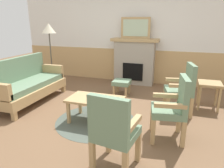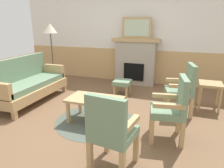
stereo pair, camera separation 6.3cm
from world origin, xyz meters
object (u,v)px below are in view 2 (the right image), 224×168
side_table (210,88)px  coffee_table (95,101)px  book_on_table (105,98)px  floor_lamp_by_couch (50,32)px  fireplace (136,61)px  couch (29,84)px  armchair_by_window_left (172,106)px  armchair_near_fireplace (183,87)px  footstool (122,83)px  framed_picture (137,28)px  armchair_front_left (111,129)px

side_table → coffee_table: bearing=-146.7°
book_on_table → floor_lamp_by_couch: floor_lamp_by_couch is taller
fireplace → book_on_table: size_ratio=6.36×
couch → side_table: size_ratio=3.27×
fireplace → armchair_by_window_left: (1.19, -2.72, -0.11)m
coffee_table → side_table: (1.96, 1.29, 0.05)m
armchair_near_fireplace → armchair_by_window_left: 1.01m
fireplace → side_table: fireplace is taller
armchair_near_fireplace → side_table: 0.69m
side_table → floor_lamp_by_couch: (-3.96, 0.38, 1.02)m
couch → footstool: bearing=31.5°
coffee_table → framed_picture: bearing=87.3°
fireplace → floor_lamp_by_couch: (-2.12, -0.90, 0.80)m
armchair_near_fireplace → book_on_table: bearing=-146.9°
framed_picture → armchair_near_fireplace: 2.39m
couch → armchair_front_left: bearing=-31.4°
armchair_near_fireplace → armchair_front_left: same height
fireplace → armchair_front_left: bearing=-81.1°
armchair_by_window_left → side_table: 1.59m
couch → armchair_by_window_left: (3.08, -0.56, 0.14)m
coffee_table → armchair_front_left: bearing=-57.8°
fireplace → book_on_table: (0.06, -2.53, -0.20)m
coffee_table → armchair_near_fireplace: 1.67m
footstool → floor_lamp_by_couch: 2.36m
couch → armchair_by_window_left: same height
couch → footstool: 2.13m
coffee_table → armchair_front_left: (0.69, -1.10, 0.15)m
armchair_near_fireplace → armchair_front_left: bearing=-111.0°
footstool → floor_lamp_by_couch: (-2.05, 0.15, 1.17)m
framed_picture → couch: (-1.89, -2.16, -1.16)m
fireplace → framed_picture: bearing=90.0°
coffee_table → floor_lamp_by_couch: bearing=140.2°
framed_picture → footstool: framed_picture is taller
floor_lamp_by_couch → armchair_near_fireplace: bearing=-13.4°
footstool → armchair_near_fireplace: armchair_near_fireplace is taller
framed_picture → side_table: framed_picture is taller
armchair_near_fireplace → side_table: bearing=40.2°
framed_picture → armchair_front_left: 3.84m
book_on_table → armchair_near_fireplace: size_ratio=0.21×
framed_picture → side_table: size_ratio=1.45×
coffee_table → couch: bearing=167.2°
coffee_table → book_on_table: size_ratio=4.70×
armchair_by_window_left → floor_lamp_by_couch: bearing=151.2°
coffee_table → book_on_table: 0.20m
framed_picture → armchair_by_window_left: bearing=-66.3°
framed_picture → couch: size_ratio=0.44×
couch → book_on_table: (1.95, -0.38, 0.06)m
book_on_table → floor_lamp_by_couch: size_ratio=0.12×
coffee_table → side_table: side_table is taller
coffee_table → side_table: size_ratio=1.75×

